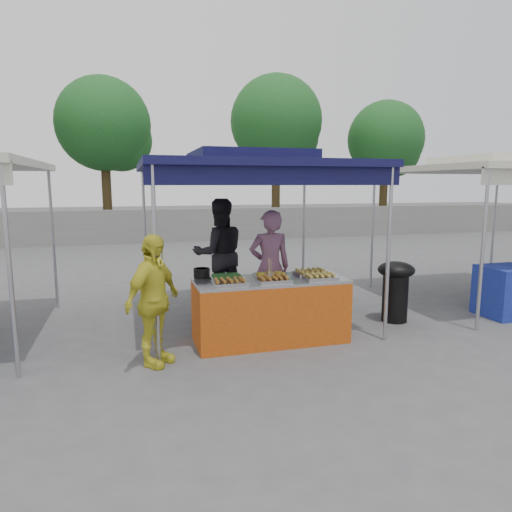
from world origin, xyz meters
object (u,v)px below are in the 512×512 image
object	(u,v)px
vendor_woman	(270,267)
helper_man	(219,254)
cooking_pot	(202,273)
wok_burner	(395,286)
vendor_table	(270,310)
customer_person	(153,301)

from	to	relation	value
vendor_woman	helper_man	size ratio (longest dim) A/B	0.92
cooking_pot	wok_burner	distance (m)	3.00
vendor_woman	helper_man	bearing A→B (deg)	-57.69
vendor_table	cooking_pot	world-z (taller)	cooking_pot
cooking_pot	customer_person	distance (m)	1.02
cooking_pot	helper_man	world-z (taller)	helper_man
vendor_woman	customer_person	size ratio (longest dim) A/B	1.12
vendor_woman	customer_person	distance (m)	2.14
vendor_table	wok_burner	world-z (taller)	wok_burner
vendor_woman	vendor_table	bearing A→B (deg)	77.61
wok_burner	helper_man	xyz separation A→B (m)	(-2.43, 1.49, 0.38)
wok_burner	customer_person	world-z (taller)	customer_person
wok_burner	customer_person	size ratio (longest dim) A/B	0.61
cooking_pot	helper_man	xyz separation A→B (m)	(0.54, 1.50, 0.02)
wok_burner	vendor_woman	distance (m)	1.95
vendor_woman	customer_person	bearing A→B (deg)	38.46
vendor_table	customer_person	bearing A→B (deg)	-164.73
helper_man	wok_burner	bearing A→B (deg)	146.58
customer_person	helper_man	bearing A→B (deg)	12.02
helper_man	customer_person	world-z (taller)	helper_man
cooking_pot	vendor_woman	world-z (taller)	vendor_woman
vendor_table	wok_burner	size ratio (longest dim) A/B	2.14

